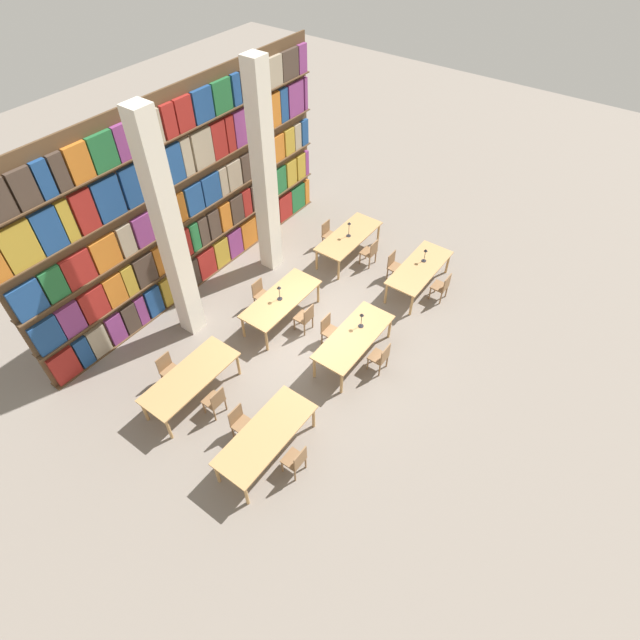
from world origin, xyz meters
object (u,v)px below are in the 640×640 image
(pillar_left, at_px, (170,236))
(desk_lamp_2, at_px, (279,290))
(pillar_center, at_px, (264,175))
(chair_3, at_px, (329,330))
(chair_4, at_px, (442,286))
(chair_9, at_px, (261,294))
(reading_table_5, at_px, (349,237))
(reading_table_1, at_px, (354,338))
(chair_7, at_px, (169,369))
(desk_lamp_0, at_px, (362,318))
(reading_table_2, at_px, (420,269))
(chair_11, at_px, (329,234))
(chair_8, at_px, (305,317))
(reading_table_0, at_px, (266,435))
(chair_6, at_px, (215,401))
(desk_lamp_1, at_px, (425,253))
(chair_10, at_px, (370,252))
(desk_lamp_3, at_px, (349,227))
(chair_5, at_px, (394,266))
(reading_table_4, at_px, (281,300))
(chair_2, at_px, (381,357))
(chair_0, at_px, (296,460))
(chair_1, at_px, (241,422))
(reading_table_3, at_px, (191,378))

(pillar_left, bearing_deg, desk_lamp_2, -47.95)
(pillar_left, relative_size, pillar_center, 1.00)
(chair_3, height_order, chair_4, same)
(chair_9, xyz_separation_m, reading_table_5, (3.33, -0.68, 0.22))
(pillar_left, relative_size, reading_table_5, 2.51)
(reading_table_1, distance_m, chair_7, 4.53)
(desk_lamp_0, bearing_deg, reading_table_2, -1.93)
(reading_table_1, height_order, chair_11, chair_11)
(chair_8, bearing_deg, reading_table_0, -155.28)
(reading_table_0, relative_size, chair_6, 2.74)
(desk_lamp_1, bearing_deg, chair_10, 97.40)
(chair_6, xyz_separation_m, chair_8, (3.31, -0.05, 0.00))
(reading_table_2, distance_m, reading_table_5, 2.45)
(reading_table_1, xyz_separation_m, desk_lamp_3, (3.33, 2.39, 0.41))
(desk_lamp_2, bearing_deg, chair_9, 83.83)
(chair_5, distance_m, reading_table_4, 3.64)
(chair_3, distance_m, reading_table_5, 3.72)
(reading_table_2, height_order, chair_8, chair_8)
(pillar_left, bearing_deg, chair_8, -56.56)
(chair_2, xyz_separation_m, reading_table_5, (3.33, 3.16, 0.22))
(chair_8, xyz_separation_m, reading_table_5, (3.33, 0.85, 0.22))
(chair_0, relative_size, reading_table_1, 0.36)
(desk_lamp_3, bearing_deg, chair_1, -166.16)
(desk_lamp_0, distance_m, chair_7, 4.81)
(reading_table_3, bearing_deg, chair_7, 92.20)
(chair_10, distance_m, chair_11, 1.53)
(chair_2, relative_size, chair_9, 1.00)
(chair_0, bearing_deg, chair_8, 34.53)
(reading_table_1, xyz_separation_m, chair_2, (0.03, -0.77, -0.22))
(reading_table_5, bearing_deg, pillar_center, 135.34)
(chair_6, height_order, desk_lamp_3, desk_lamp_3)
(chair_3, relative_size, reading_table_3, 0.36)
(reading_table_0, relative_size, chair_0, 2.74)
(chair_6, relative_size, reading_table_4, 0.36)
(pillar_center, relative_size, chair_3, 6.88)
(chair_0, height_order, chair_2, same)
(chair_5, relative_size, reading_table_4, 0.36)
(chair_0, bearing_deg, reading_table_5, 25.37)
(pillar_left, distance_m, reading_table_5, 5.77)
(reading_table_0, relative_size, chair_8, 2.74)
(reading_table_4, relative_size, chair_11, 2.74)
(chair_1, relative_size, chair_2, 1.00)
(chair_2, distance_m, chair_10, 4.12)
(pillar_left, relative_size, chair_7, 6.88)
(chair_1, relative_size, reading_table_2, 0.36)
(chair_0, xyz_separation_m, desk_lamp_2, (3.31, 3.11, 0.60))
(chair_5, bearing_deg, reading_table_5, -93.75)
(pillar_center, distance_m, desk_lamp_1, 4.94)
(pillar_left, relative_size, desk_lamp_2, 13.22)
(reading_table_5, relative_size, chair_11, 2.74)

